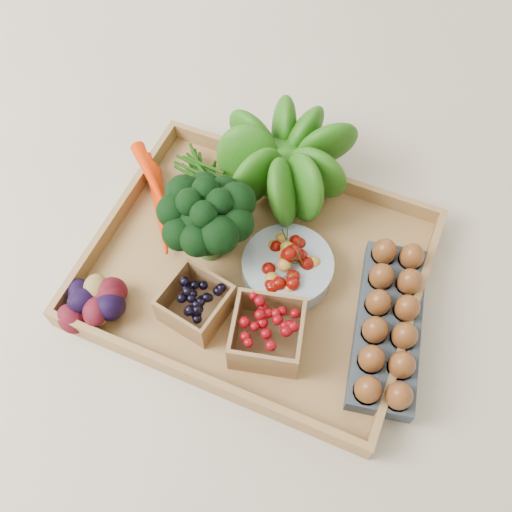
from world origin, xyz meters
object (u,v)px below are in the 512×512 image
at_px(tray, 256,271).
at_px(cherry_bowl, 287,268).
at_px(broccoli, 209,231).
at_px(egg_carton, 387,326).

height_order(tray, cherry_bowl, cherry_bowl).
bearing_deg(broccoli, tray, -3.14).
xyz_separation_m(broccoli, egg_carton, (0.33, -0.03, -0.04)).
xyz_separation_m(broccoli, cherry_bowl, (0.14, 0.01, -0.04)).
xyz_separation_m(tray, cherry_bowl, (0.05, 0.01, 0.03)).
bearing_deg(broccoli, egg_carton, -4.74).
distance_m(tray, egg_carton, 0.24).
bearing_deg(tray, broccoli, 176.86).
distance_m(broccoli, egg_carton, 0.33).
relative_size(cherry_bowl, egg_carton, 0.54).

